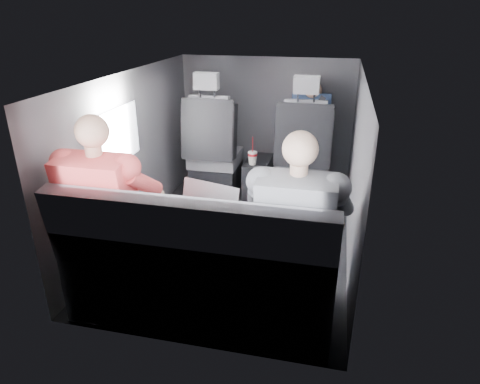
% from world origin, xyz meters
% --- Properties ---
extents(floor, '(2.60, 2.60, 0.00)m').
position_xyz_m(floor, '(0.00, 0.00, 0.00)').
color(floor, black).
rests_on(floor, ground).
extents(ceiling, '(2.60, 2.60, 0.00)m').
position_xyz_m(ceiling, '(0.00, 0.00, 1.35)').
color(ceiling, '#B2B2AD').
rests_on(ceiling, panel_back).
extents(panel_left, '(0.02, 2.60, 1.35)m').
position_xyz_m(panel_left, '(-0.90, 0.00, 0.68)').
color(panel_left, '#56565B').
rests_on(panel_left, floor).
extents(panel_right, '(0.02, 2.60, 1.35)m').
position_xyz_m(panel_right, '(0.90, 0.00, 0.68)').
color(panel_right, '#56565B').
rests_on(panel_right, floor).
extents(panel_front, '(1.80, 0.02, 1.35)m').
position_xyz_m(panel_front, '(0.00, 1.30, 0.68)').
color(panel_front, '#56565B').
rests_on(panel_front, floor).
extents(panel_back, '(1.80, 0.02, 1.35)m').
position_xyz_m(panel_back, '(0.00, -1.30, 0.68)').
color(panel_back, '#56565B').
rests_on(panel_back, floor).
extents(side_window, '(0.02, 0.75, 0.42)m').
position_xyz_m(side_window, '(-0.88, -0.30, 0.90)').
color(side_window, white).
rests_on(side_window, panel_left).
extents(seatbelt, '(0.35, 0.11, 0.59)m').
position_xyz_m(seatbelt, '(0.45, 0.67, 0.80)').
color(seatbelt, black).
rests_on(seatbelt, front_seat_right).
extents(front_seat_left, '(0.52, 0.58, 1.26)m').
position_xyz_m(front_seat_left, '(-0.45, 0.84, 0.40)').
color(front_seat_left, black).
rests_on(front_seat_left, floor).
extents(front_seat_right, '(0.52, 0.58, 1.26)m').
position_xyz_m(front_seat_right, '(0.45, 0.84, 0.40)').
color(front_seat_right, black).
rests_on(front_seat_right, floor).
extents(center_console, '(0.24, 0.48, 0.41)m').
position_xyz_m(center_console, '(0.00, 0.88, 0.20)').
color(center_console, black).
rests_on(center_console, floor).
extents(rear_bench, '(1.60, 0.57, 0.92)m').
position_xyz_m(rear_bench, '(0.00, -1.06, 0.31)').
color(rear_bench, slate).
rests_on(rear_bench, floor).
extents(soda_cup, '(0.09, 0.09, 0.27)m').
position_xyz_m(soda_cup, '(-0.03, 0.74, 0.47)').
color(soda_cup, white).
rests_on(soda_cup, center_console).
extents(laptop_white, '(0.45, 0.48, 0.27)m').
position_xyz_m(laptop_white, '(-0.62, -0.83, 0.64)').
color(laptop_white, silver).
rests_on(laptop_white, passenger_rear_left).
extents(laptop_silver, '(0.44, 0.43, 0.27)m').
position_xyz_m(laptop_silver, '(0.03, -0.79, 0.64)').
color(laptop_silver, '#B8B9BE').
rests_on(laptop_silver, rear_bench).
extents(laptop_black, '(0.43, 0.45, 0.26)m').
position_xyz_m(laptop_black, '(0.52, -0.79, 0.64)').
color(laptop_black, black).
rests_on(laptop_black, passenger_rear_right).
extents(passenger_rear_left, '(0.53, 0.65, 1.27)m').
position_xyz_m(passenger_rear_left, '(-0.58, -0.97, 0.65)').
color(passenger_rear_left, '#343439').
rests_on(passenger_rear_left, rear_bench).
extents(passenger_rear_right, '(0.52, 0.64, 1.25)m').
position_xyz_m(passenger_rear_right, '(0.56, -0.97, 0.64)').
color(passenger_rear_right, navy).
rests_on(passenger_rear_right, rear_bench).
extents(passenger_front_right, '(0.37, 0.37, 0.72)m').
position_xyz_m(passenger_front_right, '(0.48, 1.10, 0.74)').
color(passenger_front_right, navy).
rests_on(passenger_front_right, front_seat_right).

